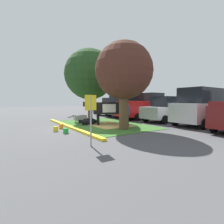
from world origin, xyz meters
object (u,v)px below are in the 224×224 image
Objects in this scene: bucket_yellow at (56,129)px; suv_dark_grey at (126,105)px; bucket_orange at (61,126)px; wheelbarrow at (80,118)px; calf_lying at (89,122)px; bucket_green at (66,131)px; shade_tree_right at (124,71)px; shade_tree_left at (90,74)px; cow_holstein at (109,108)px; person_visitor_near at (126,112)px; hatchback_white at (167,109)px; sedan_red at (113,107)px; pickup_truck_black at (144,107)px; suv_black at (201,107)px; person_handler at (127,114)px; parking_sign at (91,110)px.

suv_dark_grey reaches higher than bucket_yellow.
wheelbarrow is at bearing 133.30° from bucket_orange.
calf_lying is 3.08m from bucket_green.
shade_tree_right reaches higher than bucket_green.
shade_tree_left is at bearing 140.61° from bucket_green.
person_visitor_near is (0.18, 1.38, -0.27)m from cow_holstein.
shade_tree_right is at bearing -77.83° from hatchback_white.
pickup_truck_black is (5.23, 0.04, 0.13)m from sedan_red.
suv_dark_grey and suv_black have the same top height.
bucket_green is at bearing -55.80° from suv_dark_grey.
person_handler is at bearing 88.56° from bucket_green.
calf_lying is at bearing -44.69° from sedan_red.
hatchback_white is (0.94, 4.90, -0.17)m from cow_holstein.
parking_sign is 0.35× the size of pickup_truck_black.
shade_tree_right is 0.93× the size of pickup_truck_black.
suv_dark_grey is at bearing -174.35° from pickup_truck_black.
hatchback_white reaches higher than calf_lying.
sedan_red is at bearing 129.69° from shade_tree_left.
cow_holstein is 6.44m from suv_dark_grey.
suv_dark_grey is (-5.75, 4.40, 0.43)m from person_handler.
bucket_yellow is at bearing -161.96° from bucket_green.
sedan_red is at bearing -179.54° from pickup_truck_black.
sedan_red is at bearing 130.52° from bucket_yellow.
shade_tree_right is at bearing -30.24° from sedan_red.
suv_dark_grey is at bearing 124.20° from bucket_green.
person_handler is 3.98m from bucket_green.
suv_dark_grey is at bearing 119.10° from bucket_yellow.
person_visitor_near is 4.69m from bucket_orange.
parking_sign is (4.19, -4.90, 0.45)m from person_visitor_near.
sedan_red is (-6.75, 8.26, 0.84)m from bucket_orange.
suv_black is (6.40, 5.19, -2.55)m from shade_tree_left.
sedan_red reaches higher than wheelbarrow.
hatchback_white is (0.42, 8.67, 0.84)m from bucket_yellow.
person_visitor_near is 5.68× the size of bucket_green.
bucket_green is at bearing -91.44° from person_handler.
person_handler is (-0.57, 0.68, -2.54)m from shade_tree_right.
wheelbarrow reaches higher than calf_lying.
sedan_red is at bearing 179.09° from hatchback_white.
pickup_truck_black is (-1.97, 3.68, 0.23)m from person_visitor_near.
bucket_orange is 0.06× the size of sedan_red.
shade_tree_right reaches higher than suv_black.
bucket_yellow is at bearing -60.90° from suv_dark_grey.
pickup_truck_black is at bearing 176.46° from hatchback_white.
sedan_red is 1.00× the size of hatchback_white.
calf_lying reaches higher than bucket_green.
bucket_green is 10.12m from suv_dark_grey.
parking_sign is at bearing -43.97° from suv_dark_grey.
shade_tree_right is 3.03m from cow_holstein.
shade_tree_right reaches higher than person_handler.
shade_tree_left reaches higher than suv_dark_grey.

